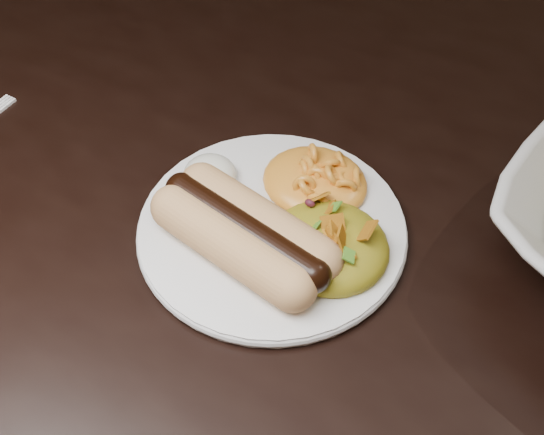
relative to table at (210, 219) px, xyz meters
The scene contains 6 objects.
table is the anchor object (origin of this frame).
plate 0.15m from the table, 25.67° to the right, with size 0.22×0.22×0.01m, color white.
hotdog 0.18m from the table, 39.85° to the right, with size 0.14×0.09×0.04m.
mac_and_cheese 0.17m from the table, ahead, with size 0.09×0.08×0.04m, color gold.
sour_cream 0.13m from the table, 47.82° to the right, with size 0.05×0.05×0.03m, color silver.
taco_salad 0.21m from the table, 17.91° to the right, with size 0.10×0.10×0.04m.
Camera 1 is at (0.32, -0.40, 1.24)m, focal length 50.00 mm.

